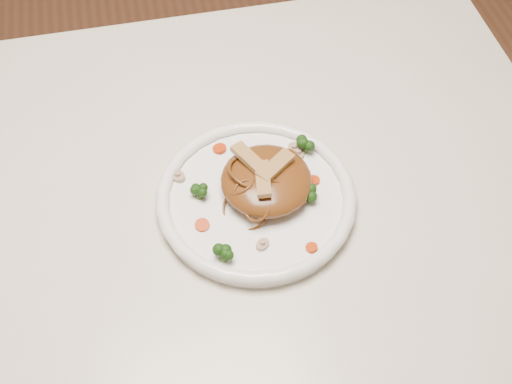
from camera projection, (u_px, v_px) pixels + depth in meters
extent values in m
plane|color=brown|center=(213.00, 373.00, 1.59)|extent=(4.00, 4.00, 0.00)
cube|color=beige|center=(188.00, 194.00, 1.01)|extent=(1.20, 0.80, 0.04)
cylinder|color=brown|center=(402.00, 138.00, 1.58)|extent=(0.06, 0.06, 0.71)
cylinder|color=white|center=(256.00, 201.00, 0.97)|extent=(0.37, 0.37, 0.02)
ellipsoid|color=#5C3211|center=(266.00, 180.00, 0.95)|extent=(0.17, 0.17, 0.04)
cube|color=tan|center=(276.00, 166.00, 0.93)|extent=(0.06, 0.06, 0.01)
cube|color=tan|center=(249.00, 159.00, 0.94)|extent=(0.05, 0.07, 0.01)
cube|color=tan|center=(263.00, 179.00, 0.92)|extent=(0.03, 0.06, 0.01)
cylinder|color=#C63307|center=(289.00, 155.00, 1.00)|extent=(0.02, 0.02, 0.00)
cylinder|color=#C63307|center=(202.00, 225.00, 0.93)|extent=(0.02, 0.02, 0.00)
cylinder|color=#C63307|center=(314.00, 180.00, 0.98)|extent=(0.02, 0.02, 0.00)
cylinder|color=#C63307|center=(219.00, 149.00, 1.01)|extent=(0.03, 0.03, 0.00)
cylinder|color=#C63307|center=(312.00, 248.00, 0.91)|extent=(0.02, 0.02, 0.00)
cylinder|color=tan|center=(262.00, 244.00, 0.91)|extent=(0.03, 0.03, 0.01)
cylinder|color=tan|center=(298.00, 154.00, 1.01)|extent=(0.03, 0.03, 0.01)
cylinder|color=tan|center=(178.00, 176.00, 0.98)|extent=(0.04, 0.04, 0.01)
cylinder|color=tan|center=(294.00, 148.00, 1.01)|extent=(0.03, 0.03, 0.01)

